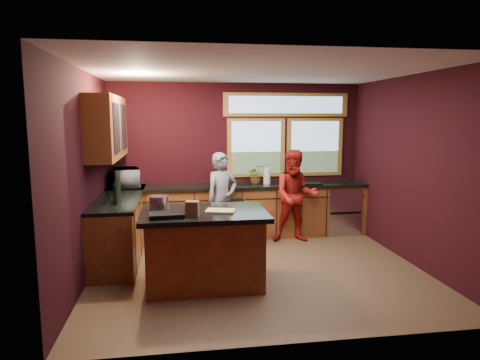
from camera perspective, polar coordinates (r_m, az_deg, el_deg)
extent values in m
plane|color=brown|center=(6.09, 2.32, -11.77)|extent=(4.50, 4.50, 0.00)
cube|color=black|center=(7.73, -0.41, 2.83)|extent=(4.50, 0.02, 2.70)
cube|color=black|center=(3.85, 8.03, -2.93)|extent=(4.50, 0.02, 2.70)
cube|color=black|center=(5.79, -20.06, 0.43)|extent=(0.02, 4.00, 2.70)
cube|color=black|center=(6.58, 22.03, 1.23)|extent=(0.02, 4.00, 2.70)
cube|color=silver|center=(5.75, 2.48, 14.37)|extent=(4.50, 4.00, 0.02)
cube|color=#8CA5C2|center=(7.76, 2.17, 4.32)|extent=(1.06, 0.02, 1.06)
cube|color=#8CA5C2|center=(8.03, 9.93, 4.34)|extent=(1.06, 0.02, 1.06)
cube|color=olive|center=(7.86, 6.21, 9.95)|extent=(2.30, 0.02, 0.42)
cube|color=#5B2C15|center=(6.54, -17.29, 6.70)|extent=(0.36, 1.80, 0.90)
cube|color=#5B2C15|center=(7.58, -0.08, -4.25)|extent=(4.50, 0.60, 0.88)
cube|color=black|center=(7.48, -0.07, -0.79)|extent=(4.50, 0.64, 0.05)
cube|color=#B7B7BC|center=(8.04, 13.13, -3.85)|extent=(0.60, 0.58, 0.85)
cube|color=black|center=(7.69, 8.10, -0.63)|extent=(0.66, 0.46, 0.05)
cube|color=#5B2C15|center=(6.73, -15.72, -6.20)|extent=(0.60, 2.30, 0.88)
cube|color=black|center=(6.63, -15.79, -2.31)|extent=(0.64, 2.30, 0.05)
cube|color=#5B2C15|center=(5.46, -4.78, -9.35)|extent=(1.40, 0.90, 0.88)
cube|color=black|center=(5.33, -4.85, -4.48)|extent=(1.55, 1.05, 0.06)
imported|color=slate|center=(7.03, -2.41, -2.55)|extent=(0.66, 0.57, 1.53)
imported|color=maroon|center=(7.27, 7.42, -2.13)|extent=(0.84, 0.70, 1.56)
imported|color=#999999|center=(7.43, -14.88, 0.30)|extent=(0.52, 0.65, 0.32)
imported|color=#999999|center=(7.56, 2.11, 0.76)|extent=(0.30, 0.26, 0.33)
cylinder|color=silver|center=(7.56, 3.62, 0.54)|extent=(0.12, 0.12, 0.28)
cube|color=tan|center=(5.29, -2.65, -4.12)|extent=(0.40, 0.33, 0.02)
cylinder|color=#B7B7BC|center=(5.45, -10.75, -3.03)|extent=(0.24, 0.24, 0.18)
cube|color=brown|center=(5.06, -6.38, -3.82)|extent=(0.17, 0.15, 0.18)
cube|color=black|center=(5.07, -9.77, -4.62)|extent=(0.42, 0.31, 0.05)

